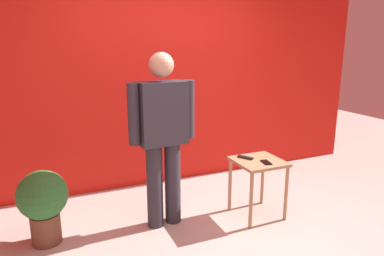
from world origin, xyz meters
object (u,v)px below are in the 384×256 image
Objects in this scene: standing_person at (163,132)px; side_table at (258,170)px; tv_remote at (246,157)px; potted_plant at (43,201)px; cell_phone at (266,162)px.

standing_person is 2.79× the size of side_table.
tv_remote is (0.86, -0.11, -0.33)m from standing_person.
potted_plant is (-2.05, 0.30, -0.09)m from side_table.
potted_plant is at bearing 144.32° from tv_remote.
standing_person reaches higher than side_table.
side_table is 0.89× the size of potted_plant.
side_table is at bearing -8.36° from potted_plant.
cell_phone is at bearing -75.46° from side_table.
standing_person is 1.08m from side_table.
side_table is 0.15m from cell_phone.
cell_phone is at bearing -89.92° from tv_remote.
cell_phone reaches higher than side_table.
side_table is 4.23× the size of cell_phone.
standing_person is at bearing 167.35° from side_table.
tv_remote is (-0.12, 0.20, 0.01)m from cell_phone.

